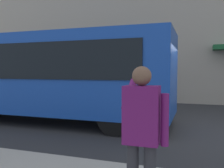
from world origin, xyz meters
TOP-DOWN VIEW (x-y plane):
  - ground_plane at (0.00, 0.00)m, footprint 60.00×60.00m
  - red_bus at (4.64, 0.14)m, footprint 9.05×2.54m
  - pedestrian_photographer at (0.10, 4.92)m, footprint 0.53×0.52m

SIDE VIEW (x-z plane):
  - ground_plane at x=0.00m, z-range 0.00..0.00m
  - pedestrian_photographer at x=0.10m, z-range 0.29..1.99m
  - red_bus at x=4.64m, z-range 0.14..3.22m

